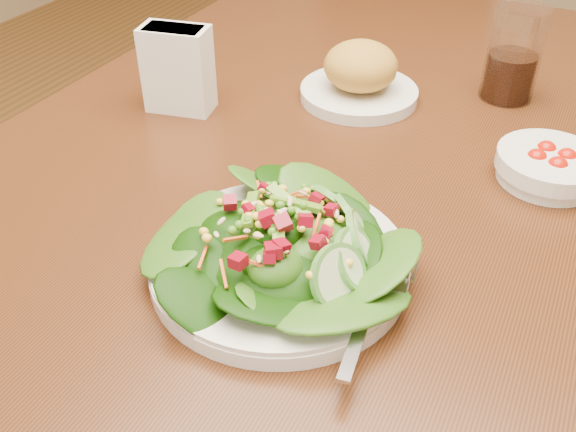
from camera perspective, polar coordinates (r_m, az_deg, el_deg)
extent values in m
cube|color=#4B2411|center=(0.89, 4.13, 5.37)|extent=(0.90, 1.40, 0.04)
cylinder|color=black|center=(1.72, -0.04, 7.76)|extent=(0.07, 0.07, 0.71)
cube|color=black|center=(1.94, 12.45, 14.33)|extent=(0.55, 0.55, 0.04)
cylinder|color=black|center=(2.15, 18.76, 8.12)|extent=(0.04, 0.04, 0.45)
cylinder|color=black|center=(2.29, 9.49, 11.35)|extent=(0.04, 0.04, 0.45)
cylinder|color=black|center=(1.82, 14.07, 3.60)|extent=(0.04, 0.04, 0.45)
cylinder|color=black|center=(1.98, 3.70, 7.56)|extent=(0.04, 0.04, 0.45)
cylinder|color=silver|center=(0.66, -0.77, -4.29)|extent=(0.27, 0.27, 0.02)
ellipsoid|color=black|center=(0.64, -0.79, -2.38)|extent=(0.18, 0.18, 0.04)
cube|color=silver|center=(0.60, 7.64, -8.20)|extent=(0.05, 0.18, 0.01)
cylinder|color=silver|center=(1.00, 6.31, 10.78)|extent=(0.18, 0.18, 0.02)
ellipsoid|color=#B17F30|center=(0.98, 6.48, 13.14)|extent=(0.11, 0.11, 0.07)
cylinder|color=silver|center=(0.86, 22.17, 4.05)|extent=(0.13, 0.13, 0.04)
sphere|color=#B91206|center=(0.86, 23.49, 4.67)|extent=(0.03, 0.03, 0.03)
sphere|color=#B91206|center=(0.86, 21.92, 5.35)|extent=(0.03, 0.03, 0.03)
sphere|color=#B91206|center=(0.84, 21.18, 4.69)|extent=(0.03, 0.03, 0.03)
sphere|color=#B91206|center=(0.84, 22.78, 3.99)|extent=(0.03, 0.03, 0.03)
cylinder|color=silver|center=(1.03, 19.44, 13.42)|extent=(0.08, 0.08, 0.14)
cylinder|color=black|center=(1.04, 19.05, 11.69)|extent=(0.07, 0.07, 0.07)
cube|color=white|center=(0.96, -9.77, 12.72)|extent=(0.10, 0.07, 0.12)
cube|color=white|center=(0.95, -9.83, 13.24)|extent=(0.09, 0.06, 0.10)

